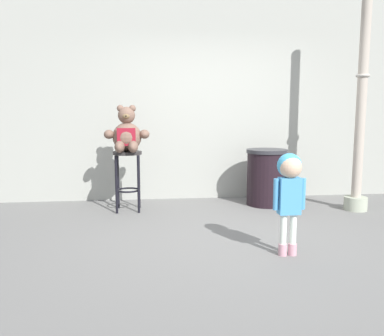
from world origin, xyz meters
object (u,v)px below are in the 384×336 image
(child_walking, at_px, (289,182))
(teddy_bear, at_px, (127,135))
(lamppost, at_px, (360,118))
(trash_bin, at_px, (266,177))
(bar_stool_with_teddy, at_px, (128,169))

(child_walking, bearing_deg, teddy_bear, 83.08)
(teddy_bear, relative_size, lamppost, 0.20)
(trash_bin, bearing_deg, bar_stool_with_teddy, -175.99)
(bar_stool_with_teddy, xyz_separation_m, child_walking, (1.53, -1.85, 0.12))
(teddy_bear, height_order, lamppost, lamppost)
(child_walking, height_order, lamppost, lamppost)
(bar_stool_with_teddy, bearing_deg, trash_bin, 4.01)
(teddy_bear, bearing_deg, child_walking, -49.90)
(teddy_bear, bearing_deg, trash_bin, 4.93)
(child_walking, distance_m, lamppost, 2.23)
(teddy_bear, relative_size, child_walking, 0.65)
(teddy_bear, relative_size, trash_bin, 0.76)
(bar_stool_with_teddy, xyz_separation_m, trash_bin, (1.93, 0.14, -0.16))
(teddy_bear, distance_m, trash_bin, 2.03)
(child_walking, xyz_separation_m, trash_bin, (0.40, 1.98, -0.28))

